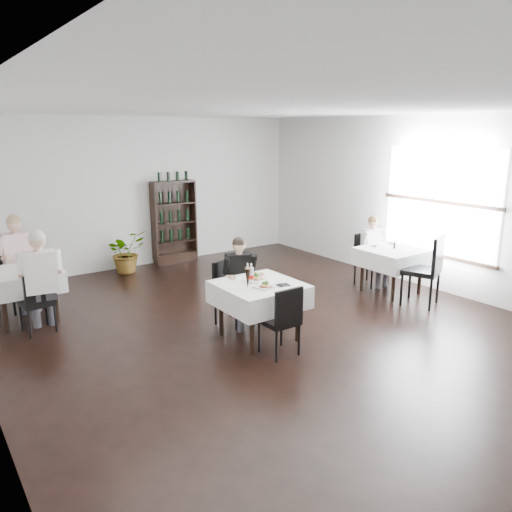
% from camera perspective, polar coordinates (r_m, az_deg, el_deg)
% --- Properties ---
extents(room_shell, '(9.00, 9.00, 9.00)m').
position_cam_1_polar(room_shell, '(6.54, 2.50, 3.42)').
color(room_shell, black).
rests_on(room_shell, ground).
extents(window_right, '(0.06, 2.30, 1.85)m').
position_cam_1_polar(window_right, '(9.07, 20.26, 5.55)').
color(window_right, white).
rests_on(window_right, room_shell).
extents(wine_shelf, '(0.90, 0.28, 1.75)m').
position_cam_1_polar(wine_shelf, '(10.60, -9.33, 3.78)').
color(wine_shelf, black).
rests_on(wine_shelf, ground).
extents(main_table, '(1.03, 1.03, 0.77)m').
position_cam_1_polar(main_table, '(6.59, 0.34, -4.39)').
color(main_table, black).
rests_on(main_table, ground).
extents(left_table, '(0.98, 0.98, 0.77)m').
position_cam_1_polar(left_table, '(7.96, -25.01, -2.49)').
color(left_table, black).
rests_on(left_table, ground).
extents(right_table, '(0.98, 0.98, 0.77)m').
position_cam_1_polar(right_table, '(8.80, 15.27, -0.16)').
color(right_table, black).
rests_on(right_table, ground).
extents(potted_tree, '(0.88, 0.80, 0.83)m').
position_cam_1_polar(potted_tree, '(10.10, -14.61, 0.48)').
color(potted_tree, '#285F20').
rests_on(potted_tree, ground).
extents(main_chair_far, '(0.54, 0.55, 0.92)m').
position_cam_1_polar(main_chair_far, '(7.19, -3.14, -3.62)').
color(main_chair_far, black).
rests_on(main_chair_far, ground).
extents(main_chair_near, '(0.41, 0.41, 0.89)m').
position_cam_1_polar(main_chair_near, '(6.13, 3.11, -6.97)').
color(main_chair_near, black).
rests_on(main_chair_near, ground).
extents(left_chair_far, '(0.56, 0.56, 1.07)m').
position_cam_1_polar(left_chair_far, '(8.59, -25.55, -1.48)').
color(left_chair_far, black).
rests_on(left_chair_far, ground).
extents(left_chair_near, '(0.44, 0.44, 0.87)m').
position_cam_1_polar(left_chair_near, '(7.41, -23.67, -4.51)').
color(left_chair_near, black).
rests_on(left_chair_near, ground).
extents(right_chair_far, '(0.47, 0.47, 0.93)m').
position_cam_1_polar(right_chair_far, '(9.21, 12.55, 0.07)').
color(right_chair_far, black).
rests_on(right_chair_far, ground).
extents(right_chair_near, '(0.68, 0.68, 1.14)m').
position_cam_1_polar(right_chair_near, '(8.29, 19.04, -1.09)').
color(right_chair_near, black).
rests_on(right_chair_near, ground).
extents(diner_main, '(0.53, 0.56, 1.28)m').
position_cam_1_polar(diner_main, '(7.02, -1.77, -2.18)').
color(diner_main, '#3E3E45').
rests_on(diner_main, ground).
extents(diner_left_far, '(0.59, 0.60, 1.48)m').
position_cam_1_polar(diner_left_far, '(8.49, -25.46, 0.10)').
color(diner_left_far, '#3E3E45').
rests_on(diner_left_far, ground).
extents(diner_left_near, '(0.59, 0.61, 1.46)m').
position_cam_1_polar(diner_left_near, '(7.29, -23.41, -1.90)').
color(diner_left_near, '#3E3E45').
rests_on(diner_left_near, ground).
extents(diner_right_far, '(0.49, 0.50, 1.26)m').
position_cam_1_polar(diner_right_far, '(9.15, 13.35, 1.20)').
color(diner_right_far, '#3E3E45').
rests_on(diner_right_far, ground).
extents(plate_far, '(0.36, 0.36, 0.09)m').
position_cam_1_polar(plate_far, '(6.68, -0.12, -2.61)').
color(plate_far, white).
rests_on(plate_far, main_table).
extents(plate_near, '(0.28, 0.28, 0.07)m').
position_cam_1_polar(plate_near, '(6.37, 1.06, -3.49)').
color(plate_near, white).
rests_on(plate_near, main_table).
extents(pilsner_dark, '(0.07, 0.07, 0.32)m').
position_cam_1_polar(pilsner_dark, '(6.30, -0.95, -2.60)').
color(pilsner_dark, black).
rests_on(pilsner_dark, main_table).
extents(pilsner_lager, '(0.07, 0.07, 0.29)m').
position_cam_1_polar(pilsner_lager, '(6.47, -0.97, -2.26)').
color(pilsner_lager, '#B48A2E').
rests_on(pilsner_lager, main_table).
extents(coke_bottle, '(0.07, 0.07, 0.27)m').
position_cam_1_polar(coke_bottle, '(6.50, -0.55, -2.25)').
color(coke_bottle, silver).
rests_on(coke_bottle, main_table).
extents(napkin_cutlery, '(0.18, 0.18, 0.02)m').
position_cam_1_polar(napkin_cutlery, '(6.47, 3.10, -3.32)').
color(napkin_cutlery, black).
rests_on(napkin_cutlery, main_table).
extents(pepper_mill, '(0.04, 0.04, 0.10)m').
position_cam_1_polar(pepper_mill, '(8.79, 15.55, 1.15)').
color(pepper_mill, black).
rests_on(pepper_mill, right_table).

